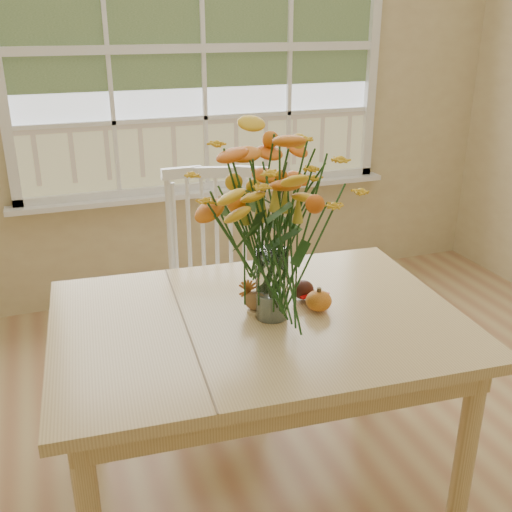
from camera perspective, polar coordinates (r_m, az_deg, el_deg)
name	(u,v)px	position (r m, az deg, el deg)	size (l,w,h in m)	color
wall_back	(203,83)	(3.76, -5.10, 16.10)	(4.00, 0.02, 2.70)	tan
window	(203,51)	(3.71, -5.04, 18.83)	(2.42, 0.12, 1.74)	silver
dining_table	(258,340)	(2.14, 0.18, -7.97)	(1.47, 1.10, 0.75)	tan
windsor_chair	(218,274)	(2.84, -3.65, -1.75)	(0.60, 0.58, 1.05)	white
flower_vase	(273,215)	(1.95, 1.61, 3.93)	(0.52, 0.52, 0.62)	white
pumpkin	(319,302)	(2.13, 5.98, -4.36)	(0.09, 0.09, 0.07)	#CA5917
turkey_figurine	(256,301)	(2.11, 0.04, -4.29)	(0.11, 0.10, 0.11)	#CCB78C
dark_gourd	(303,291)	(2.21, 4.52, -3.32)	(0.13, 0.10, 0.07)	#38160F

